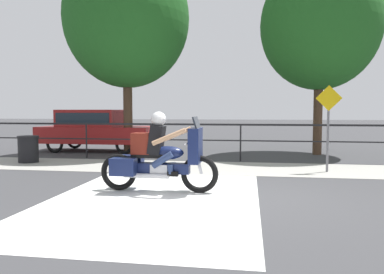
{
  "coord_description": "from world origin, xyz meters",
  "views": [
    {
      "loc": [
        0.27,
        -6.83,
        1.58
      ],
      "look_at": [
        -0.93,
        1.0,
        1.02
      ],
      "focal_mm": 35.0,
      "sensor_mm": 36.0,
      "label": 1
    }
  ],
  "objects_px": {
    "trash_bin": "(28,149)",
    "parked_car": "(95,128)",
    "street_sign": "(328,119)",
    "motorcycle": "(159,156)",
    "tree_behind_sign": "(320,25)",
    "tree_behind_car": "(127,19)"
  },
  "relations": [
    {
      "from": "motorcycle",
      "to": "tree_behind_sign",
      "type": "xyz_separation_m",
      "value": [
        4.15,
        6.91,
        3.89
      ]
    },
    {
      "from": "trash_bin",
      "to": "tree_behind_car",
      "type": "relative_size",
      "value": 0.11
    },
    {
      "from": "street_sign",
      "to": "parked_car",
      "type": "bearing_deg",
      "value": 153.94
    },
    {
      "from": "parked_car",
      "to": "street_sign",
      "type": "xyz_separation_m",
      "value": [
        7.96,
        -3.89,
        0.46
      ]
    },
    {
      "from": "street_sign",
      "to": "tree_behind_sign",
      "type": "distance_m",
      "value": 5.15
    },
    {
      "from": "motorcycle",
      "to": "street_sign",
      "type": "bearing_deg",
      "value": 40.75
    },
    {
      "from": "motorcycle",
      "to": "tree_behind_car",
      "type": "height_order",
      "value": "tree_behind_car"
    },
    {
      "from": "tree_behind_car",
      "to": "street_sign",
      "type": "bearing_deg",
      "value": -27.29
    },
    {
      "from": "tree_behind_sign",
      "to": "tree_behind_car",
      "type": "relative_size",
      "value": 0.93
    },
    {
      "from": "trash_bin",
      "to": "tree_behind_sign",
      "type": "bearing_deg",
      "value": 21.16
    },
    {
      "from": "motorcycle",
      "to": "parked_car",
      "type": "bearing_deg",
      "value": 124.76
    },
    {
      "from": "tree_behind_car",
      "to": "parked_car",
      "type": "bearing_deg",
      "value": 159.27
    },
    {
      "from": "trash_bin",
      "to": "parked_car",
      "type": "bearing_deg",
      "value": 78.72
    },
    {
      "from": "motorcycle",
      "to": "parked_car",
      "type": "height_order",
      "value": "parked_car"
    },
    {
      "from": "street_sign",
      "to": "tree_behind_sign",
      "type": "xyz_separation_m",
      "value": [
        0.43,
        4.0,
        3.21
      ]
    },
    {
      "from": "tree_behind_sign",
      "to": "street_sign",
      "type": "bearing_deg",
      "value": -96.16
    },
    {
      "from": "motorcycle",
      "to": "trash_bin",
      "type": "xyz_separation_m",
      "value": [
        -4.92,
        3.39,
        -0.29
      ]
    },
    {
      "from": "motorcycle",
      "to": "parked_car",
      "type": "distance_m",
      "value": 8.02
    },
    {
      "from": "motorcycle",
      "to": "tree_behind_sign",
      "type": "distance_m",
      "value": 8.95
    },
    {
      "from": "trash_bin",
      "to": "street_sign",
      "type": "height_order",
      "value": "street_sign"
    },
    {
      "from": "parked_car",
      "to": "trash_bin",
      "type": "relative_size",
      "value": 5.38
    },
    {
      "from": "street_sign",
      "to": "tree_behind_car",
      "type": "bearing_deg",
      "value": 152.71
    }
  ]
}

